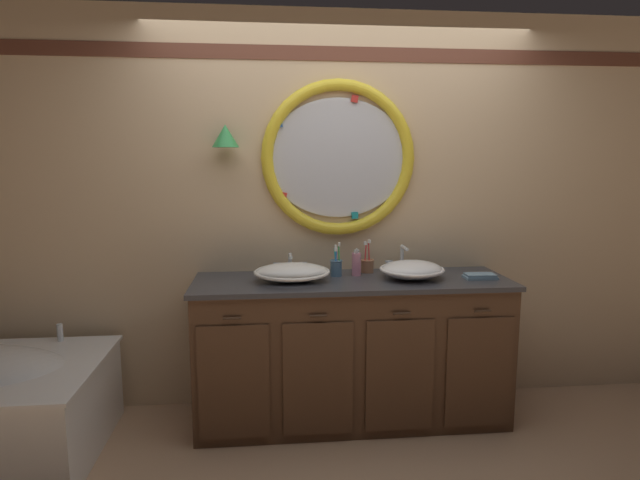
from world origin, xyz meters
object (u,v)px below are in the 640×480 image
Objects in this scene: folded_hand_towel at (480,276)px; toothbrush_holder_left at (336,267)px; toothbrush_holder_right at (367,265)px; soap_dispenser at (356,263)px; sink_basin_right at (412,270)px; sink_basin_left at (292,272)px.

toothbrush_holder_left is at bearing 169.73° from folded_hand_towel.
toothbrush_holder_right is 1.24× the size of soap_dispenser.
sink_basin_left is at bearing 180.00° from sink_basin_right.
sink_basin_left is at bearing 178.18° from folded_hand_towel.
toothbrush_holder_left reaches higher than sink_basin_left.
sink_basin_right is 0.48m from toothbrush_holder_left.
toothbrush_holder_left is (-0.46, 0.12, 0.00)m from sink_basin_right.
toothbrush_holder_right is 0.13m from soap_dispenser.
toothbrush_holder_right is at bearing 22.81° from sink_basin_left.
sink_basin_left and sink_basin_right have the same top height.
sink_basin_left is 2.63× the size of soap_dispenser.
folded_hand_towel is (1.18, -0.04, -0.04)m from sink_basin_left.
sink_basin_left is at bearing -163.29° from soap_dispenser.
soap_dispenser is (-0.33, 0.13, 0.02)m from sink_basin_right.
toothbrush_holder_left is at bearing 164.99° from sink_basin_right.
soap_dispenser is 0.89× the size of folded_hand_towel.
sink_basin_left is 1.15× the size of sink_basin_right.
toothbrush_holder_right is at bearing 44.93° from soap_dispenser.
sink_basin_right is at bearing -15.01° from toothbrush_holder_left.
sink_basin_right is 1.84× the size of toothbrush_holder_right.
toothbrush_holder_right is at bearing 22.31° from toothbrush_holder_left.
sink_basin_right is 2.28× the size of soap_dispenser.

